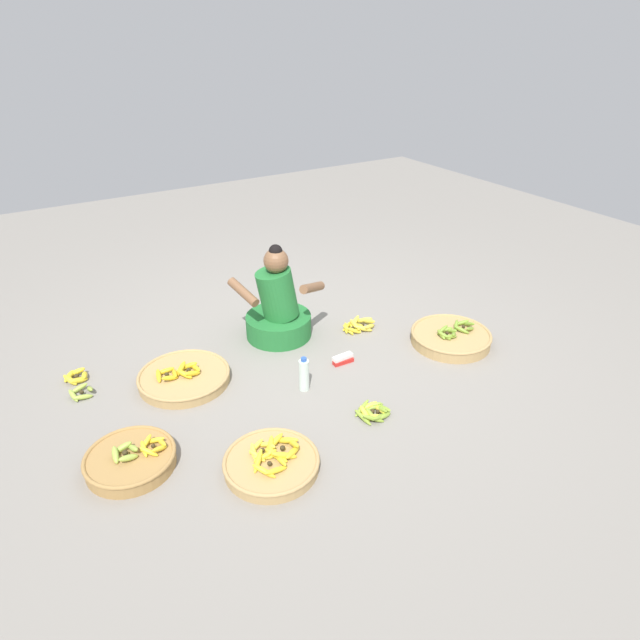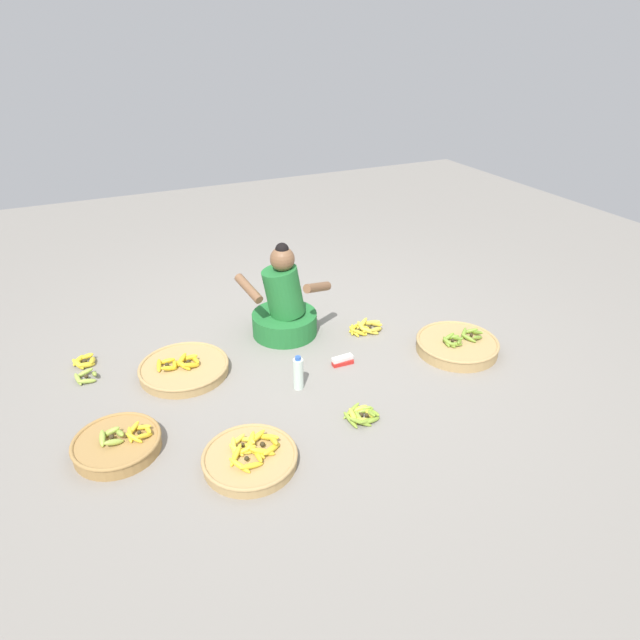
{
  "view_description": "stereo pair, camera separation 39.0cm",
  "coord_description": "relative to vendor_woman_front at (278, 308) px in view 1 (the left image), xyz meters",
  "views": [
    {
      "loc": [
        -1.79,
        -3.12,
        2.23
      ],
      "look_at": [
        0.0,
        -0.2,
        0.35
      ],
      "focal_mm": 30.62,
      "sensor_mm": 36.0,
      "label": 1
    },
    {
      "loc": [
        -1.45,
        -3.3,
        2.23
      ],
      "look_at": [
        0.0,
        -0.2,
        0.35
      ],
      "focal_mm": 30.62,
      "sensor_mm": 36.0,
      "label": 2
    }
  ],
  "objects": [
    {
      "name": "ground_plane",
      "position": [
        0.08,
        -0.3,
        -0.25
      ],
      "size": [
        10.0,
        10.0,
        0.0
      ],
      "primitive_type": "plane",
      "color": "gray"
    },
    {
      "name": "water_bottle",
      "position": [
        -0.19,
        -0.74,
        -0.13
      ],
      "size": [
        0.07,
        0.07,
        0.25
      ],
      "color": "silver",
      "rests_on": "ground"
    },
    {
      "name": "loose_bananas_back_right",
      "position": [
        0.04,
        -1.22,
        -0.22
      ],
      "size": [
        0.23,
        0.22,
        0.09
      ],
      "color": "#8CAD38",
      "rests_on": "ground"
    },
    {
      "name": "banana_basket_near_vendor",
      "position": [
        -0.73,
        -1.3,
        -0.2
      ],
      "size": [
        0.55,
        0.55,
        0.15
      ],
      "color": "tan",
      "rests_on": "ground"
    },
    {
      "name": "vendor_woman_front",
      "position": [
        0.0,
        0.0,
        0.0
      ],
      "size": [
        0.7,
        0.55,
        0.78
      ],
      "color": "#237233",
      "rests_on": "ground"
    },
    {
      "name": "packet_carton_stack",
      "position": [
        0.22,
        -0.6,
        -0.22
      ],
      "size": [
        0.16,
        0.07,
        0.06
      ],
      "color": "red",
      "rests_on": "ground"
    },
    {
      "name": "loose_bananas_mid_left",
      "position": [
        0.61,
        -0.25,
        -0.22
      ],
      "size": [
        0.31,
        0.24,
        0.09
      ],
      "color": "yellow",
      "rests_on": "ground"
    },
    {
      "name": "banana_basket_back_center",
      "position": [
        -0.87,
        -0.23,
        -0.2
      ],
      "size": [
        0.64,
        0.64,
        0.14
      ],
      "color": "tan",
      "rests_on": "ground"
    },
    {
      "name": "loose_bananas_front_center",
      "position": [
        -1.51,
        0.12,
        -0.22
      ],
      "size": [
        0.18,
        0.39,
        0.08
      ],
      "color": "yellow",
      "rests_on": "ground"
    },
    {
      "name": "banana_basket_near_bicycle",
      "position": [
        -1.4,
        -0.87,
        -0.19
      ],
      "size": [
        0.51,
        0.51,
        0.15
      ],
      "color": "#A87F47",
      "rests_on": "ground"
    },
    {
      "name": "banana_basket_front_left",
      "position": [
        1.1,
        -0.81,
        -0.19
      ],
      "size": [
        0.63,
        0.63,
        0.16
      ],
      "color": "tan",
      "rests_on": "ground"
    }
  ]
}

